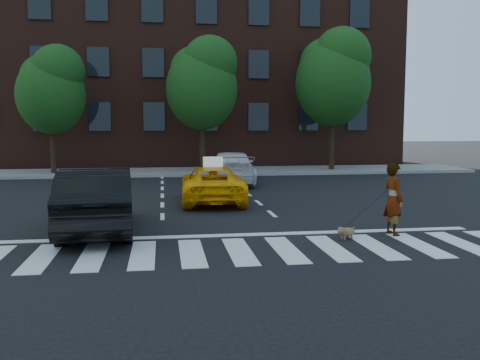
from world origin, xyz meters
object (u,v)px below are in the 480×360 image
object	(u,v)px
tree_mid	(203,80)
woman	(393,199)
tree_left	(51,87)
taxi	(212,184)
black_sedan	(96,200)
white_suv	(232,168)
dog	(346,232)
tree_right	(334,74)

from	to	relation	value
tree_mid	woman	size ratio (longest dim) A/B	4.09
tree_mid	tree_left	bearing A→B (deg)	180.00
tree_mid	taxi	bearing A→B (deg)	-92.56
black_sedan	white_suv	xyz separation A→B (m)	(4.60, 9.63, -0.09)
taxi	black_sedan	bearing A→B (deg)	56.26
woman	dog	world-z (taller)	woman
taxi	woman	bearing A→B (deg)	125.13
tree_mid	black_sedan	bearing A→B (deg)	-104.46
white_suv	woman	distance (m)	11.30
black_sedan	woman	world-z (taller)	woman
taxi	black_sedan	size ratio (longest dim) A/B	0.92
taxi	white_suv	bearing A→B (deg)	-101.93
white_suv	dog	distance (m)	11.40
tree_right	dog	world-z (taller)	tree_right
tree_left	black_sedan	bearing A→B (deg)	-75.45
taxi	white_suv	world-z (taller)	white_suv
tree_mid	dog	bearing A→B (deg)	-82.76
tree_mid	tree_right	world-z (taller)	tree_right
tree_mid	black_sedan	size ratio (longest dim) A/B	1.48
woman	tree_mid	bearing A→B (deg)	4.03
taxi	tree_mid	bearing A→B (deg)	-90.12
black_sedan	woman	xyz separation A→B (m)	(7.08, -1.40, 0.08)
tree_mid	woman	world-z (taller)	tree_mid
woman	dog	size ratio (longest dim) A/B	3.43
tree_mid	black_sedan	xyz separation A→B (m)	(-3.74, -14.50, -4.06)
white_suv	dog	bearing A→B (deg)	101.64
tree_mid	white_suv	world-z (taller)	tree_mid
tree_right	black_sedan	distance (m)	18.59
white_suv	woman	bearing A→B (deg)	108.27
tree_left	tree_right	bearing A→B (deg)	-0.00
woman	black_sedan	bearing A→B (deg)	70.97
black_sedan	dog	distance (m)	6.07
white_suv	tree_left	bearing A→B (deg)	-24.57
tree_left	white_suv	world-z (taller)	tree_left
tree_left	woman	size ratio (longest dim) A/B	3.74
taxi	dog	size ratio (longest dim) A/B	8.70
tree_right	dog	bearing A→B (deg)	-106.97
tree_left	taxi	world-z (taller)	tree_left
taxi	dog	xyz separation A→B (m)	(2.51, -6.20, -0.43)
woman	dog	distance (m)	1.49
dog	tree_left	bearing A→B (deg)	95.84
tree_left	tree_mid	size ratio (longest dim) A/B	0.92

